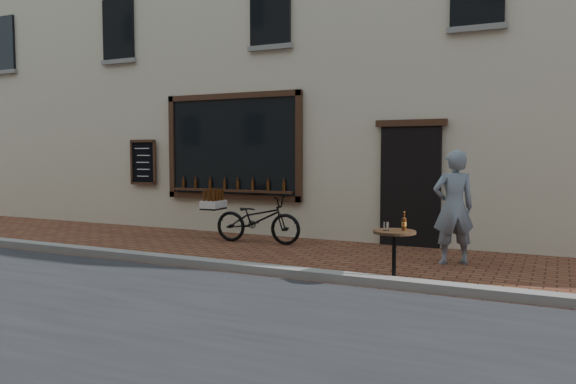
% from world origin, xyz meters
% --- Properties ---
extents(ground, '(90.00, 90.00, 0.00)m').
position_xyz_m(ground, '(0.00, 0.00, 0.00)').
color(ground, '#552A1B').
rests_on(ground, ground).
extents(kerb, '(90.00, 0.25, 0.12)m').
position_xyz_m(kerb, '(0.00, 0.20, 0.06)').
color(kerb, slate).
rests_on(kerb, ground).
extents(shop_building, '(28.00, 6.20, 10.00)m').
position_xyz_m(shop_building, '(0.00, 6.50, 5.00)').
color(shop_building, '#B9AE91').
rests_on(shop_building, ground).
extents(cargo_bicycle, '(2.03, 0.74, 0.97)m').
position_xyz_m(cargo_bicycle, '(-0.82, 2.54, 0.46)').
color(cargo_bicycle, black).
rests_on(cargo_bicycle, ground).
extents(bistro_table, '(0.55, 0.55, 0.95)m').
position_xyz_m(bistro_table, '(2.46, 0.35, 0.51)').
color(bistro_table, black).
rests_on(bistro_table, ground).
extents(pedestrian, '(0.77, 0.68, 1.76)m').
position_xyz_m(pedestrian, '(2.91, 2.10, 0.88)').
color(pedestrian, slate).
rests_on(pedestrian, ground).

